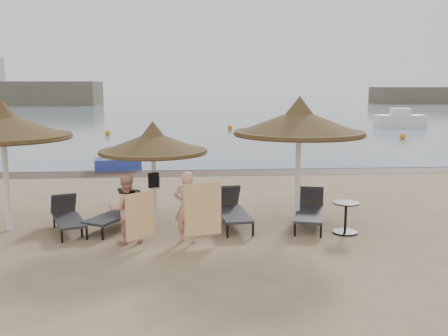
# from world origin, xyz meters

# --- Properties ---
(ground) EXTENTS (160.00, 160.00, 0.00)m
(ground) POSITION_xyz_m (0.00, 0.00, 0.00)
(ground) COLOR #9C805B
(ground) RESTS_ON ground
(sea) EXTENTS (200.00, 140.00, 0.03)m
(sea) POSITION_xyz_m (0.00, 80.00, 0.01)
(sea) COLOR slate
(sea) RESTS_ON ground
(wet_sand_strip) EXTENTS (200.00, 1.60, 0.01)m
(wet_sand_strip) POSITION_xyz_m (0.00, 9.40, 0.00)
(wet_sand_strip) COLOR #473529
(wet_sand_strip) RESTS_ON ground
(far_shore) EXTENTS (150.00, 54.80, 12.00)m
(far_shore) POSITION_xyz_m (-25.10, 77.82, 2.91)
(far_shore) COLOR #655C4A
(far_shore) RESTS_ON ground
(palapa_left) EXTENTS (3.22, 3.22, 3.20)m
(palapa_left) POSITION_xyz_m (-3.97, 1.76, 2.55)
(palapa_left) COLOR white
(palapa_left) RESTS_ON ground
(palapa_center) EXTENTS (2.68, 2.68, 2.65)m
(palapa_center) POSITION_xyz_m (-0.45, 1.82, 2.11)
(palapa_center) COLOR white
(palapa_center) RESTS_ON ground
(palapa_right) EXTENTS (3.28, 3.28, 3.25)m
(palapa_right) POSITION_xyz_m (3.15, 1.79, 2.59)
(palapa_right) COLOR white
(palapa_right) RESTS_ON ground
(lounger_far_left) EXTENTS (1.22, 1.91, 0.81)m
(lounger_far_left) POSITION_xyz_m (-2.55, 1.67, 0.37)
(lounger_far_left) COLOR black
(lounger_far_left) RESTS_ON ground
(lounger_near_left) EXTENTS (1.46, 2.03, 0.87)m
(lounger_near_left) POSITION_xyz_m (-1.35, 1.88, 0.39)
(lounger_near_left) COLOR black
(lounger_near_left) RESTS_ON ground
(lounger_near_right) EXTENTS (0.88, 2.08, 0.91)m
(lounger_near_right) POSITION_xyz_m (1.48, 1.88, 0.41)
(lounger_near_right) COLOR black
(lounger_near_right) RESTS_ON ground
(lounger_far_right) EXTENTS (1.17, 2.09, 0.89)m
(lounger_far_right) POSITION_xyz_m (3.46, 1.72, 0.40)
(lounger_far_right) COLOR black
(lounger_far_right) RESTS_ON ground
(side_table) EXTENTS (0.63, 0.63, 0.76)m
(side_table) POSITION_xyz_m (4.14, 0.94, 0.36)
(side_table) COLOR black
(side_table) RESTS_ON ground
(person_left) EXTENTS (0.97, 0.78, 1.83)m
(person_left) POSITION_xyz_m (-1.00, 0.56, 0.91)
(person_left) COLOR #DE9B89
(person_left) RESTS_ON ground
(person_right) EXTENTS (0.97, 0.73, 1.90)m
(person_right) POSITION_xyz_m (0.37, 0.53, 0.95)
(person_right) COLOR #DE9B89
(person_right) RESTS_ON ground
(towel_left) EXTENTS (0.59, 0.48, 1.04)m
(towel_left) POSITION_xyz_m (-0.65, 0.21, 0.72)
(towel_left) COLOR orange
(towel_left) RESTS_ON ground
(towel_right) EXTENTS (0.82, 0.24, 1.18)m
(towel_right) POSITION_xyz_m (0.72, 0.28, 0.82)
(towel_right) COLOR orange
(towel_right) RESTS_ON ground
(bag_patterned) EXTENTS (0.28, 0.13, 0.34)m
(bag_patterned) POSITION_xyz_m (-0.45, 2.00, 1.11)
(bag_patterned) COLOR white
(bag_patterned) RESTS_ON ground
(bag_dark) EXTENTS (0.27, 0.17, 0.36)m
(bag_dark) POSITION_xyz_m (-0.45, 1.66, 1.22)
(bag_dark) COLOR black
(bag_dark) RESTS_ON ground
(pedal_boat) EXTENTS (2.03, 1.38, 0.88)m
(pedal_boat) POSITION_xyz_m (-2.56, 10.50, 0.33)
(pedal_boat) COLOR #2B3BA0
(pedal_boat) RESTS_ON ground
(buoy_left) EXTENTS (0.39, 0.39, 0.39)m
(buoy_left) POSITION_xyz_m (-5.17, 24.58, 0.19)
(buoy_left) COLOR orange
(buoy_left) RESTS_ON ground
(buoy_mid) EXTENTS (0.41, 0.41, 0.41)m
(buoy_mid) POSITION_xyz_m (3.65, 28.27, 0.21)
(buoy_mid) COLOR orange
(buoy_mid) RESTS_ON ground
(buoy_right) EXTENTS (0.41, 0.41, 0.41)m
(buoy_right) POSITION_xyz_m (14.29, 20.91, 0.20)
(buoy_right) COLOR orange
(buoy_right) RESTS_ON ground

